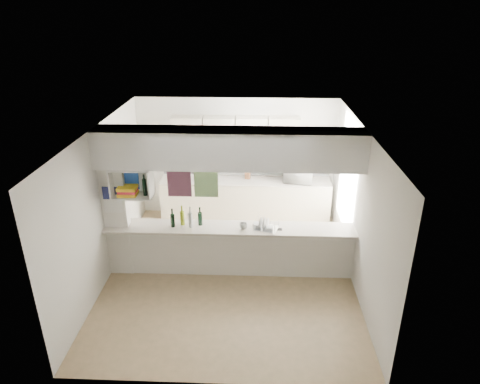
# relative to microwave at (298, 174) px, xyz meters

# --- Properties ---
(floor) EXTENTS (4.80, 4.80, 0.00)m
(floor) POSITION_rel_microwave_xyz_m (-1.31, -2.06, -1.08)
(floor) COLOR #8E7852
(floor) RESTS_ON ground
(ceiling) EXTENTS (4.80, 4.80, 0.00)m
(ceiling) POSITION_rel_microwave_xyz_m (-1.31, -2.06, 1.52)
(ceiling) COLOR white
(ceiling) RESTS_ON wall_back
(wall_back) EXTENTS (4.20, 0.00, 4.20)m
(wall_back) POSITION_rel_microwave_xyz_m (-1.31, 0.34, 0.22)
(wall_back) COLOR silver
(wall_back) RESTS_ON floor
(wall_left) EXTENTS (0.00, 4.80, 4.80)m
(wall_left) POSITION_rel_microwave_xyz_m (-3.41, -2.06, 0.22)
(wall_left) COLOR silver
(wall_left) RESTS_ON floor
(wall_right) EXTENTS (0.00, 4.80, 4.80)m
(wall_right) POSITION_rel_microwave_xyz_m (0.79, -2.06, 0.22)
(wall_right) COLOR silver
(wall_right) RESTS_ON floor
(servery_partition) EXTENTS (4.20, 0.50, 2.60)m
(servery_partition) POSITION_rel_microwave_xyz_m (-1.48, -2.06, 0.57)
(servery_partition) COLOR silver
(servery_partition) RESTS_ON floor
(cubby_shelf) EXTENTS (0.65, 0.35, 0.50)m
(cubby_shelf) POSITION_rel_microwave_xyz_m (-2.88, -2.12, 0.63)
(cubby_shelf) COLOR white
(cubby_shelf) RESTS_ON bulkhead
(kitchen_run) EXTENTS (3.60, 0.63, 2.24)m
(kitchen_run) POSITION_rel_microwave_xyz_m (-1.15, 0.08, -0.26)
(kitchen_run) COLOR #EDE2C9
(kitchen_run) RESTS_ON floor
(microwave) EXTENTS (0.65, 0.49, 0.33)m
(microwave) POSITION_rel_microwave_xyz_m (0.00, 0.00, 0.00)
(microwave) COLOR white
(microwave) RESTS_ON bench_top
(bowl) EXTENTS (0.24, 0.24, 0.06)m
(bowl) POSITION_rel_microwave_xyz_m (-0.03, -0.00, 0.19)
(bowl) COLOR #0D3397
(bowl) RESTS_ON microwave
(dish_rack) EXTENTS (0.44, 0.38, 0.20)m
(dish_rack) POSITION_rel_microwave_xyz_m (-0.70, -2.09, -0.08)
(dish_rack) COLOR silver
(dish_rack) RESTS_ON breakfast_bar
(cup) EXTENTS (0.16, 0.16, 0.11)m
(cup) POSITION_rel_microwave_xyz_m (-1.08, -2.13, -0.10)
(cup) COLOR white
(cup) RESTS_ON dish_rack
(wine_bottles) EXTENTS (0.52, 0.15, 0.36)m
(wine_bottles) POSITION_rel_microwave_xyz_m (-2.04, -2.04, -0.03)
(wine_bottles) COLOR black
(wine_bottles) RESTS_ON breakfast_bar
(plastic_tubs) EXTENTS (0.49, 0.22, 0.07)m
(plastic_tubs) POSITION_rel_microwave_xyz_m (-0.77, -2.08, -0.13)
(plastic_tubs) COLOR silver
(plastic_tubs) RESTS_ON breakfast_bar
(utensil_jar) EXTENTS (0.11, 0.11, 0.15)m
(utensil_jar) POSITION_rel_microwave_xyz_m (-2.01, 0.09, -0.09)
(utensil_jar) COLOR black
(utensil_jar) RESTS_ON bench_top
(knife_block) EXTENTS (0.12, 0.11, 0.22)m
(knife_block) POSITION_rel_microwave_xyz_m (-1.07, 0.12, -0.06)
(knife_block) COLOR brown
(knife_block) RESTS_ON bench_top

